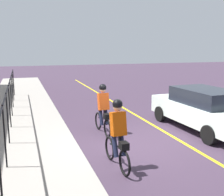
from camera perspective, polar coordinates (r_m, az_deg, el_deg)
ground_plane at (r=8.86m, az=4.71°, el=-9.80°), size 80.00×80.00×0.00m
lane_line_centre at (r=9.58m, az=13.64°, el=-8.46°), size 36.00×0.12×0.01m
sidewalk at (r=8.18m, az=-18.19°, el=-11.53°), size 40.00×3.20×0.15m
iron_fence at (r=8.80m, az=-21.36°, el=-1.63°), size 18.14×0.04×1.60m
cyclist_lead at (r=9.63m, az=-1.88°, el=-2.43°), size 1.71×0.37×1.83m
cyclist_follow at (r=6.91m, az=1.25°, el=-7.75°), size 1.71×0.37×1.83m
patrol_sedan at (r=10.77m, az=18.49°, el=-2.04°), size 4.47×2.08×1.58m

